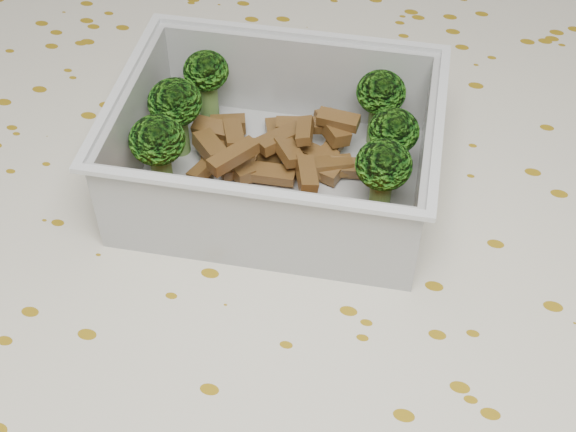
# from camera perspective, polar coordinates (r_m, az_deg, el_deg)

# --- Properties ---
(dining_table) EXTENTS (1.40, 0.90, 0.75)m
(dining_table) POSITION_cam_1_polar(r_m,az_deg,el_deg) (0.49, -0.31, -8.82)
(dining_table) COLOR brown
(dining_table) RESTS_ON ground
(tablecloth) EXTENTS (1.46, 0.96, 0.19)m
(tablecloth) POSITION_cam_1_polar(r_m,az_deg,el_deg) (0.45, -0.34, -5.20)
(tablecloth) COLOR beige
(tablecloth) RESTS_ON dining_table
(lunch_container) EXTENTS (0.18, 0.15, 0.06)m
(lunch_container) POSITION_cam_1_polar(r_m,az_deg,el_deg) (0.44, -0.82, 4.10)
(lunch_container) COLOR silver
(lunch_container) RESTS_ON tablecloth
(broccoli_florets) EXTENTS (0.15, 0.10, 0.05)m
(broccoli_florets) POSITION_cam_1_polar(r_m,az_deg,el_deg) (0.43, -0.82, 6.67)
(broccoli_florets) COLOR #608C3F
(broccoli_florets) RESTS_ON lunch_container
(meat_pile) EXTENTS (0.10, 0.07, 0.03)m
(meat_pile) POSITION_cam_1_polar(r_m,az_deg,el_deg) (0.45, -0.89, 4.70)
(meat_pile) COLOR brown
(meat_pile) RESTS_ON lunch_container
(sausage) EXTENTS (0.15, 0.03, 0.02)m
(sausage) POSITION_cam_1_polar(r_m,az_deg,el_deg) (0.41, -1.30, 0.19)
(sausage) COLOR #C84B1E
(sausage) RESTS_ON lunch_container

